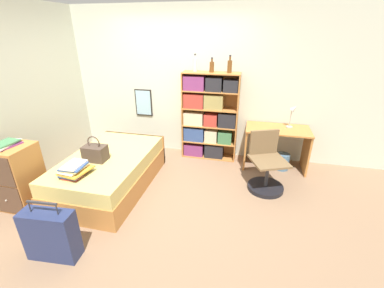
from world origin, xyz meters
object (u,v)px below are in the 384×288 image
(handbag, at_px, (95,153))
(bottle_brown, at_px, (212,67))
(waste_bin, at_px, (282,162))
(bottle_green, at_px, (195,65))
(bed, at_px, (111,171))
(desk_lamp, at_px, (293,112))
(book_stack_on_bed, at_px, (75,170))
(desk_chair, at_px, (266,172))
(dresser, at_px, (17,177))
(magazine_pile_on_dresser, at_px, (4,145))
(suitcase, at_px, (51,235))
(bookcase, at_px, (208,118))
(desk, at_px, (276,141))
(bottle_clear, at_px, (230,66))

(handbag, height_order, bottle_brown, bottle_brown)
(waste_bin, bearing_deg, handbag, -153.92)
(waste_bin, bearing_deg, bottle_green, 171.81)
(bed, height_order, desk_lamp, desk_lamp)
(book_stack_on_bed, distance_m, bottle_green, 2.48)
(bottle_brown, xyz_separation_m, desk_chair, (0.99, -0.86, -1.37))
(dresser, relative_size, magazine_pile_on_dresser, 2.24)
(suitcase, distance_m, desk_chair, 2.84)
(suitcase, relative_size, desk_lamp, 1.75)
(magazine_pile_on_dresser, bearing_deg, bottle_brown, 41.80)
(bed, height_order, desk_chair, desk_chair)
(magazine_pile_on_dresser, relative_size, bottle_brown, 1.65)
(bookcase, relative_size, desk_chair, 1.79)
(bed, height_order, magazine_pile_on_dresser, magazine_pile_on_dresser)
(bed, distance_m, bottle_green, 2.18)
(handbag, relative_size, desk_chair, 0.42)
(book_stack_on_bed, xyz_separation_m, bottle_green, (1.10, 1.94, 1.07))
(bed, height_order, desk, desk)
(bottle_green, distance_m, desk, 1.86)
(bookcase, bearing_deg, magazine_pile_on_dresser, -137.83)
(desk_lamp, bearing_deg, desk, -154.74)
(bookcase, bearing_deg, bottle_brown, 13.75)
(bottle_clear, bearing_deg, waste_bin, -11.04)
(magazine_pile_on_dresser, bearing_deg, handbag, 29.93)
(desk_chair, relative_size, waste_bin, 3.06)
(bottle_green, distance_m, desk_lamp, 1.78)
(book_stack_on_bed, xyz_separation_m, bottle_clear, (1.68, 1.91, 1.06))
(handbag, height_order, bottle_green, bottle_green)
(bottle_brown, bearing_deg, desk, -7.10)
(bookcase, relative_size, waste_bin, 5.50)
(handbag, xyz_separation_m, book_stack_on_bed, (-0.03, -0.42, -0.04))
(bottle_green, distance_m, bottle_clear, 0.58)
(bed, xyz_separation_m, desk, (2.43, 1.18, 0.23))
(dresser, bearing_deg, book_stack_on_bed, 6.82)
(suitcase, xyz_separation_m, desk_chair, (2.17, 1.83, -0.01))
(bottle_brown, height_order, desk_lamp, bottle_brown)
(suitcase, distance_m, desk, 3.46)
(book_stack_on_bed, height_order, bottle_green, bottle_green)
(magazine_pile_on_dresser, bearing_deg, book_stack_on_bed, 6.57)
(bottle_green, height_order, bottle_clear, bottle_green)
(desk_chair, bearing_deg, bookcase, 140.59)
(desk_lamp, bearing_deg, bed, -154.13)
(magazine_pile_on_dresser, relative_size, desk, 0.38)
(bookcase, xyz_separation_m, waste_bin, (1.34, -0.19, -0.62))
(magazine_pile_on_dresser, bearing_deg, dresser, 2.18)
(handbag, relative_size, bookcase, 0.24)
(bookcase, bearing_deg, handbag, -131.52)
(bottle_green, bearing_deg, book_stack_on_bed, -119.58)
(desk, relative_size, desk_lamp, 2.60)
(bottle_green, bearing_deg, bottle_clear, -3.14)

